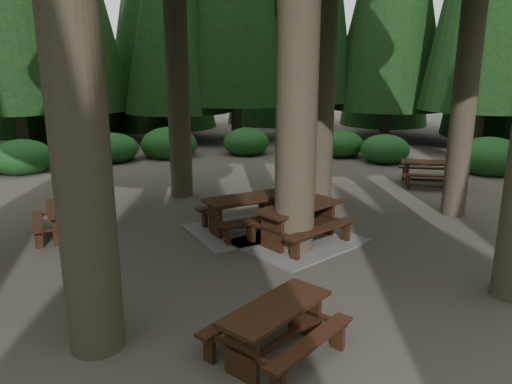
{
  "coord_description": "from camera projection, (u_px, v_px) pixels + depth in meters",
  "views": [
    {
      "loc": [
        -1.56,
        -9.56,
        3.96
      ],
      "look_at": [
        0.1,
        0.93,
        1.1
      ],
      "focal_mm": 35.0,
      "sensor_mm": 36.0,
      "label": 1
    }
  ],
  "objects": [
    {
      "name": "shrub_ring",
      "position": [
        284.0,
        223.0,
        11.1
      ],
      "size": [
        23.86,
        24.64,
        1.49
      ],
      "color": "#1D561E",
      "rests_on": "ground"
    },
    {
      "name": "picnic_table_d",
      "position": [
        430.0,
        170.0,
        15.9
      ],
      "size": [
        2.15,
        1.93,
        0.77
      ],
      "rotation": [
        0.0,
        0.0,
        -0.32
      ],
      "color": "#361F10",
      "rests_on": "ground"
    },
    {
      "name": "ground",
      "position": [
        258.0,
        255.0,
        10.39
      ],
      "size": [
        80.0,
        80.0,
        0.0
      ],
      "primitive_type": "plane",
      "color": "#4C443E",
      "rests_on": "ground"
    },
    {
      "name": "picnic_table_c",
      "position": [
        246.0,
        219.0,
        11.7
      ],
      "size": [
        3.01,
        2.74,
        0.84
      ],
      "rotation": [
        0.0,
        0.0,
        0.33
      ],
      "color": "gray",
      "rests_on": "ground"
    },
    {
      "name": "picnic_table_e",
      "position": [
        276.0,
        323.0,
        6.75
      ],
      "size": [
        2.22,
        2.19,
        0.75
      ],
      "rotation": [
        0.0,
        0.0,
        0.71
      ],
      "color": "#361F10",
      "rests_on": "ground"
    },
    {
      "name": "picnic_table_b",
      "position": [
        62.0,
        216.0,
        11.4
      ],
      "size": [
        1.66,
        1.88,
        0.69
      ],
      "rotation": [
        0.0,
        0.0,
        1.83
      ],
      "color": "#361F10",
      "rests_on": "ground"
    },
    {
      "name": "picnic_table_a",
      "position": [
        299.0,
        230.0,
        10.98
      ],
      "size": [
        3.3,
        3.16,
        0.87
      ],
      "rotation": [
        0.0,
        0.0,
        0.57
      ],
      "color": "gray",
      "rests_on": "ground"
    }
  ]
}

